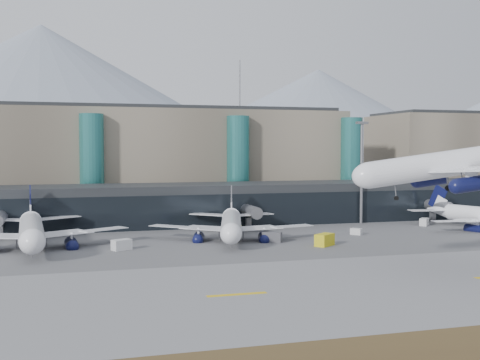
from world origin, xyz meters
name	(u,v)px	position (x,y,z in m)	size (l,w,h in m)	color
ground	(331,265)	(0.00, 0.00, 0.00)	(900.00, 900.00, 0.00)	#515154
runway_strip	(376,285)	(0.00, -15.00, 0.02)	(400.00, 40.00, 0.04)	slate
runway_markings	(376,285)	(0.00, -15.00, 0.05)	(128.00, 1.00, 0.02)	gold
concourse	(236,203)	(-0.02, 57.73, 4.97)	(170.00, 27.00, 10.00)	black
terminal_main	(125,160)	(-25.00, 90.00, 15.44)	(130.00, 30.00, 31.00)	gray
terminal_east	(475,158)	(95.00, 90.00, 15.44)	(70.00, 30.00, 31.00)	gray
teal_towers	(167,166)	(-14.99, 74.01, 14.01)	(116.40, 19.40, 46.00)	#28706D
mountain_ridge	(145,114)	(15.97, 380.00, 45.74)	(910.00, 400.00, 110.00)	gray
lightmast_mid	(362,166)	(30.00, 48.00, 14.42)	(3.00, 1.20, 25.60)	slate
hero_jet	(467,155)	(18.76, -8.90, 17.84)	(35.69, 35.57, 11.57)	white
jet_parked_left	(31,222)	(-47.88, 32.57, 4.73)	(38.76, 38.04, 12.50)	white
jet_parked_mid	(231,217)	(-8.07, 32.42, 4.40)	(34.91, 36.26, 11.64)	white
jet_parked_right	(480,210)	(53.01, 32.31, 4.17)	(32.42, 34.35, 11.04)	white
veh_a	(122,245)	(-31.49, 23.88, 0.98)	(3.48, 1.96, 1.96)	silver
veh_b	(237,228)	(-3.78, 43.60, 0.65)	(2.26, 1.39, 1.31)	gold
veh_c	(272,237)	(-1.56, 24.96, 1.06)	(3.80, 2.01, 2.11)	#494A4E
veh_d	(424,222)	(42.74, 39.64, 0.91)	(3.17, 1.70, 1.81)	silver
veh_g	(356,232)	(19.64, 30.05, 0.70)	(2.40, 1.40, 1.40)	silver
veh_h	(325,240)	(6.80, 18.00, 1.17)	(4.24, 2.23, 2.34)	gold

